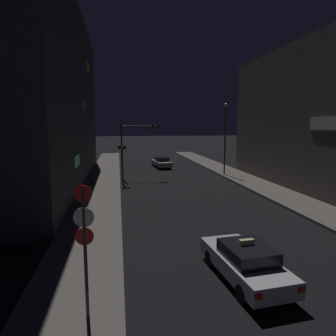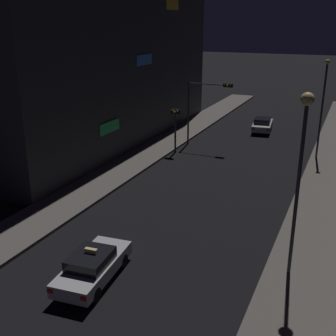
{
  "view_description": "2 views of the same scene",
  "coord_description": "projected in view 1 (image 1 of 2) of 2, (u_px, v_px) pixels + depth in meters",
  "views": [
    {
      "loc": [
        -5.71,
        -0.24,
        5.81
      ],
      "look_at": [
        -1.84,
        23.21,
        2.34
      ],
      "focal_mm": 32.19,
      "sensor_mm": 36.0,
      "label": 1
    },
    {
      "loc": [
        8.38,
        -3.51,
        10.9
      ],
      "look_at": [
        -1.46,
        18.57,
        2.42
      ],
      "focal_mm": 45.01,
      "sensor_mm": 36.0,
      "label": 2
    }
  ],
  "objects": [
    {
      "name": "sidewalk_left",
      "position": [
        103.0,
        184.0,
        29.03
      ],
      "size": [
        3.38,
        61.84,
        0.17
      ],
      "primitive_type": "cube",
      "color": "#5B5651",
      "rests_on": "ground_plane"
    },
    {
      "name": "sidewalk_right",
      "position": [
        246.0,
        180.0,
        31.39
      ],
      "size": [
        3.38,
        61.84,
        0.17
      ],
      "primitive_type": "cube",
      "color": "#5B5651",
      "rests_on": "ground_plane"
    },
    {
      "name": "building_facade_left",
      "position": [
        37.0,
        97.0,
        28.23
      ],
      "size": [
        8.39,
        30.89,
        16.67
      ],
      "color": "#333338",
      "rests_on": "ground_plane"
    },
    {
      "name": "taxi",
      "position": [
        245.0,
        262.0,
        11.21
      ],
      "size": [
        2.21,
        4.6,
        1.62
      ],
      "color": "#B7B7BC",
      "rests_on": "ground_plane"
    },
    {
      "name": "far_car",
      "position": [
        162.0,
        162.0,
        40.38
      ],
      "size": [
        2.3,
        4.63,
        1.42
      ],
      "color": "#B7B7BC",
      "rests_on": "ground_plane"
    },
    {
      "name": "traffic_light_overhead",
      "position": [
        135.0,
        139.0,
        31.89
      ],
      "size": [
        4.11,
        0.42,
        5.89
      ],
      "color": "#2D2D33",
      "rests_on": "ground_plane"
    },
    {
      "name": "traffic_light_left_kerb",
      "position": [
        122.0,
        156.0,
        28.9
      ],
      "size": [
        0.8,
        0.42,
        3.87
      ],
      "color": "#2D2D33",
      "rests_on": "ground_plane"
    },
    {
      "name": "sign_pole_left",
      "position": [
        85.0,
        239.0,
        8.56
      ],
      "size": [
        0.58,
        0.1,
        3.97
      ],
      "color": "#2D2D33",
      "rests_on": "sidewalk_left"
    },
    {
      "name": "street_lamp_far_block",
      "position": [
        225.0,
        134.0,
        33.51
      ],
      "size": [
        0.36,
        0.36,
        7.92
      ],
      "color": "#2D2D33",
      "rests_on": "sidewalk_right"
    }
  ]
}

